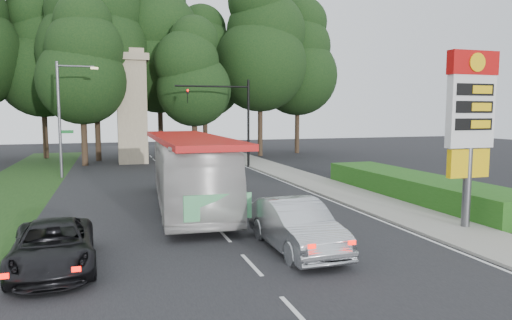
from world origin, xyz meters
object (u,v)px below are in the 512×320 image
object	(u,v)px
transit_bus	(189,172)
suv_charcoal	(53,246)
streetlight_signs	(62,114)
monument	(132,106)
traffic_signal_mast	(233,111)
sedan_silver	(296,226)
gas_station_pylon	(471,115)

from	to	relation	value
transit_bus	suv_charcoal	world-z (taller)	transit_bus
streetlight_signs	monument	size ratio (longest dim) A/B	0.80
traffic_signal_mast	transit_bus	distance (m)	16.13
monument	transit_bus	bearing A→B (deg)	-85.45
streetlight_signs	transit_bus	xyz separation A→B (m)	(6.63, -12.67, -2.73)
monument	sedan_silver	distance (m)	29.05
sedan_silver	suv_charcoal	xyz separation A→B (m)	(-7.44, 0.45, -0.15)
gas_station_pylon	suv_charcoal	bearing A→B (deg)	-179.93
monument	suv_charcoal	xyz separation A→B (m)	(-3.58, -28.02, -4.42)
monument	suv_charcoal	size ratio (longest dim) A/B	2.05
suv_charcoal	traffic_signal_mast	bearing A→B (deg)	59.47
gas_station_pylon	sedan_silver	world-z (taller)	gas_station_pylon
sedan_silver	suv_charcoal	bearing A→B (deg)	176.05
monument	sedan_silver	world-z (taller)	monument
transit_bus	suv_charcoal	distance (m)	9.08
gas_station_pylon	streetlight_signs	size ratio (longest dim) A/B	0.86
gas_station_pylon	traffic_signal_mast	distance (m)	22.29
gas_station_pylon	streetlight_signs	world-z (taller)	streetlight_signs
gas_station_pylon	transit_bus	size ratio (longest dim) A/B	0.56
gas_station_pylon	suv_charcoal	world-z (taller)	gas_station_pylon
transit_bus	suv_charcoal	bearing A→B (deg)	-121.36
gas_station_pylon	monument	world-z (taller)	monument
transit_bus	sedan_silver	bearing A→B (deg)	-70.20
transit_bus	suv_charcoal	xyz separation A→B (m)	(-5.22, -7.36, -1.03)
gas_station_pylon	suv_charcoal	xyz separation A→B (m)	(-14.78, -0.02, -3.77)
traffic_signal_mast	suv_charcoal	xyz separation A→B (m)	(-11.26, -22.02, -3.99)
sedan_silver	traffic_signal_mast	bearing A→B (deg)	79.90
transit_bus	streetlight_signs	bearing A→B (deg)	121.59
traffic_signal_mast	transit_bus	size ratio (longest dim) A/B	0.59
streetlight_signs	sedan_silver	world-z (taller)	streetlight_signs
suv_charcoal	gas_station_pylon	bearing A→B (deg)	-3.38
traffic_signal_mast	streetlight_signs	distance (m)	12.83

